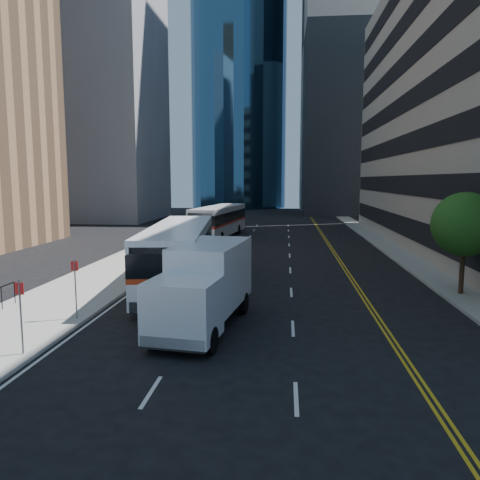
{
  "coord_description": "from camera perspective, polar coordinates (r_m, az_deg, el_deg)",
  "views": [
    {
      "loc": [
        0.16,
        -16.02,
        5.85
      ],
      "look_at": [
        -2.14,
        7.44,
        2.8
      ],
      "focal_mm": 35.0,
      "sensor_mm": 36.0,
      "label": 1
    }
  ],
  "objects": [
    {
      "name": "sidewalk_east",
      "position": [
        42.36,
        17.59,
        -0.81
      ],
      "size": [
        2.0,
        90.0,
        0.15
      ],
      "primitive_type": "cube",
      "color": "gray",
      "rests_on": "ground"
    },
    {
      "name": "box_truck",
      "position": [
        18.54,
        -4.32,
        -5.47
      ],
      "size": [
        3.26,
        7.12,
        3.28
      ],
      "rotation": [
        0.0,
        0.0,
        -0.14
      ],
      "color": "white",
      "rests_on": "ground"
    },
    {
      "name": "midrise_west",
      "position": [
        74.54,
        -17.37,
        16.03
      ],
      "size": [
        18.0,
        18.0,
        35.0
      ],
      "primitive_type": "cube",
      "color": "gray",
      "rests_on": "ground"
    },
    {
      "name": "office_tower_north",
      "position": [
        93.0,
        17.8,
        22.08
      ],
      "size": [
        30.0,
        28.0,
        60.0
      ],
      "primitive_type": "cube",
      "color": "gray",
      "rests_on": "ground"
    },
    {
      "name": "street_tree",
      "position": [
        25.69,
        25.71,
        1.71
      ],
      "size": [
        3.2,
        3.2,
        5.1
      ],
      "color": "#332114",
      "rests_on": "sidewalk_east"
    },
    {
      "name": "sidewalk_west",
      "position": [
        42.77,
        -8.89,
        -0.48
      ],
      "size": [
        5.0,
        90.0,
        0.15
      ],
      "primitive_type": "cube",
      "color": "gray",
      "rests_on": "ground"
    },
    {
      "name": "bus_rear",
      "position": [
        47.7,
        -2.57,
        2.4
      ],
      "size": [
        4.29,
        12.49,
        3.16
      ],
      "rotation": [
        0.0,
        0.0,
        -0.13
      ],
      "color": "silver",
      "rests_on": "ground"
    },
    {
      "name": "bus_front",
      "position": [
        25.82,
        -7.37,
        -1.6
      ],
      "size": [
        4.25,
        13.38,
        3.39
      ],
      "rotation": [
        0.0,
        0.0,
        0.11
      ],
      "color": "white",
      "rests_on": "ground"
    },
    {
      "name": "ground",
      "position": [
        17.06,
        4.84,
        -12.71
      ],
      "size": [
        160.0,
        160.0,
        0.0
      ],
      "primitive_type": "plane",
      "color": "black",
      "rests_on": "ground"
    },
    {
      "name": "glass_tower",
      "position": [
        107.12,
        -0.15,
        25.96
      ],
      "size": [
        20.0,
        20.0,
        80.0
      ],
      "primitive_type": "cylinder",
      "color": "navy",
      "rests_on": "ground"
    }
  ]
}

